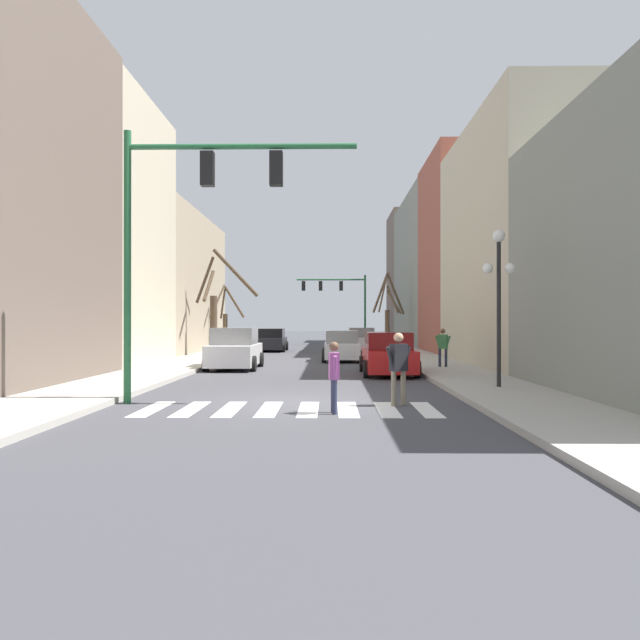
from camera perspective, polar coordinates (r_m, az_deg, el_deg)
name	(u,v)px	position (r m, az deg, el deg)	size (l,w,h in m)	color
ground_plane	(292,402)	(15.72, -2.55, -7.50)	(240.00, 240.00, 0.00)	#424247
sidewalk_left	(66,399)	(17.03, -22.21, -6.67)	(2.81, 90.00, 0.15)	#ADA89E
sidewalk_right	(521,399)	(16.39, 17.91, -6.93)	(2.81, 90.00, 0.15)	#ADA89E
building_row_left	(79,242)	(29.57, -21.21, 6.70)	(6.00, 38.17, 12.25)	#66564C
building_row_right	(469,266)	(42.30, 13.45, 4.84)	(6.00, 58.12, 13.01)	gray
crosswalk_stripes	(289,409)	(14.44, -2.87, -8.14)	(6.75, 2.60, 0.01)	white
traffic_signal_near	(190,208)	(15.88, -11.82, 9.96)	(5.74, 0.28, 6.71)	#236038
traffic_signal_far	(340,293)	(54.61, 1.80, 2.46)	(6.08, 0.28, 6.11)	#236038
street_lamp_right_corner	(499,276)	(18.61, 16.03, 3.90)	(0.95, 0.36, 4.50)	black
car_parked_left_near	(235,350)	(26.78, -7.80, -2.72)	(2.14, 4.41, 1.75)	white
car_at_intersection	(271,341)	(42.70, -4.52, -1.88)	(2.18, 4.71, 1.55)	black
car_parked_right_far	(342,347)	(31.95, 1.99, -2.46)	(1.98, 4.39, 1.55)	white
car_parked_left_mid	(388,355)	(23.77, 6.25, -3.19)	(2.03, 4.44, 1.61)	red
car_driving_toward_lane	(361,340)	(43.34, 3.78, -1.83)	(2.09, 4.55, 1.60)	silver
pedestrian_crossing_street	(334,371)	(13.68, 1.28, -4.68)	(0.24, 0.68, 1.57)	#282D47
pedestrian_on_right_sidewalk	(443,344)	(26.18, 11.17, -2.18)	(0.62, 0.43, 1.58)	#282D47
pedestrian_near_right_corner	(399,363)	(15.04, 7.19, -3.88)	(0.67, 0.49, 1.75)	#7A705B
street_tree_right_near	(388,311)	(47.29, 6.25, 0.80)	(2.59, 1.79, 5.61)	brown
street_tree_left_mid	(226,321)	(41.94, -8.64, -0.05)	(2.04, 2.68, 4.35)	#473828
street_tree_left_near	(216,308)	(35.32, -9.48, 1.08)	(3.73, 2.59, 5.98)	#473828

